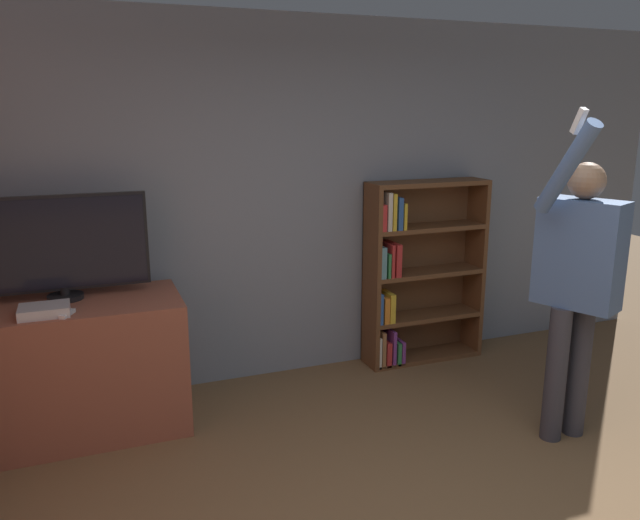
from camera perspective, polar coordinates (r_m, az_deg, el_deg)
wall_back at (r=4.74m, az=-2.64°, el=5.36°), size 6.79×0.06×2.70m
tv_ledge at (r=4.30m, az=-21.72°, el=-9.23°), size 1.38×0.68×0.87m
television at (r=4.17m, az=-22.65°, el=1.18°), size 1.05×0.22×0.66m
game_console at (r=3.97m, az=-23.90°, el=-4.24°), size 0.28×0.21×0.06m
remote_loose at (r=3.91m, az=-22.10°, el=-4.59°), size 0.09×0.14×0.02m
bookshelf at (r=5.10m, az=8.61°, el=-1.30°), size 0.99×0.28×1.48m
person at (r=4.04m, az=22.51°, el=-1.27°), size 0.63×0.59×2.04m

